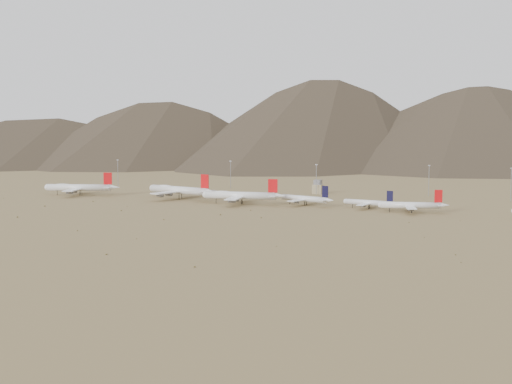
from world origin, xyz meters
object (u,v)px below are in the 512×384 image
at_px(widebody_east, 241,195).
at_px(control_tower, 318,188).
at_px(narrowbody_b, 370,203).
at_px(widebody_west, 79,187).
at_px(narrowbody_a, 306,199).
at_px(widebody_centre, 179,190).

relative_size(widebody_east, control_tower, 5.29).
bearing_deg(narrowbody_b, widebody_west, -171.11).
xyz_separation_m(narrowbody_a, control_tower, (-17.79, 82.99, 0.38)).
height_order(widebody_east, control_tower, widebody_east).
bearing_deg(widebody_centre, narrowbody_b, 11.99).
bearing_deg(narrowbody_a, widebody_east, -150.38).
relative_size(widebody_west, narrowbody_a, 1.38).
relative_size(widebody_centre, widebody_east, 1.08).
height_order(widebody_centre, widebody_east, widebody_centre).
xyz_separation_m(widebody_east, control_tower, (29.06, 94.19, -1.23)).
height_order(widebody_centre, narrowbody_a, widebody_centre).
relative_size(widebody_west, widebody_east, 0.97).
height_order(widebody_west, narrowbody_a, widebody_west).
bearing_deg(widebody_centre, widebody_east, 0.94).
bearing_deg(widebody_east, narrowbody_b, -3.19).
bearing_deg(control_tower, widebody_centre, -137.05).
relative_size(widebody_centre, narrowbody_b, 1.70).
bearing_deg(widebody_west, widebody_centre, -13.73).
bearing_deg(narrowbody_a, widebody_west, -161.63).
relative_size(narrowbody_b, control_tower, 3.35).
relative_size(widebody_east, narrowbody_b, 1.58).
xyz_separation_m(widebody_west, narrowbody_a, (196.74, 7.54, -1.65)).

